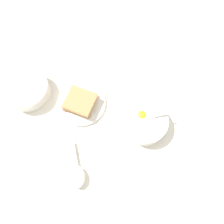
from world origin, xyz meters
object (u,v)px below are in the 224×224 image
Objects in this scene: toast_plate at (81,103)px; congee_bowl at (27,89)px; soup_spoon at (77,174)px; egg_bowl at (144,122)px; toast_sandwich at (80,102)px.

congee_bowl is at bearing 61.53° from toast_plate.
egg_bowl is at bearing -68.08° from soup_spoon.
soup_spoon reaches higher than toast_plate.
soup_spoon is (-0.26, 0.07, -0.02)m from toast_sandwich.
congee_bowl reaches higher than soup_spoon.
egg_bowl reaches higher than congee_bowl.
toast_plate is 0.22m from congee_bowl.
toast_sandwich is 0.84× the size of congee_bowl.
toast_plate is (0.15, 0.21, -0.02)m from egg_bowl.
toast_plate is at bearing -15.74° from soup_spoon.
soup_spoon is 0.94× the size of congee_bowl.
toast_sandwich is (0.14, 0.21, 0.00)m from egg_bowl.
toast_plate is 1.08× the size of congee_bowl.
soup_spoon is at bearing 164.26° from toast_plate.
congee_bowl is at bearing 18.39° from soup_spoon.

